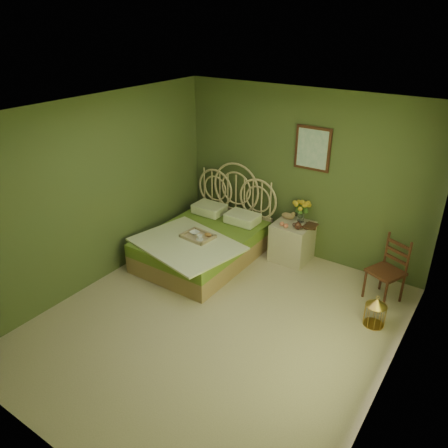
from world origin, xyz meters
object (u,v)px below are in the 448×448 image
Objects in this scene: chair at (388,265)px; birdcage at (375,312)px; nightstand at (293,238)px; bed at (204,242)px.

birdcage is at bearing -59.83° from chair.
nightstand is 1.83m from birdcage.
nightstand is 1.16× the size of chair.
nightstand is 1.52m from chair.
chair is (2.65, 0.54, 0.21)m from bed.
chair reaches higher than birdcage.
bed is at bearing -146.10° from nightstand.
birdcage is at bearing -29.74° from nightstand.
bed is 2.04× the size of nightstand.
nightstand is (1.15, 0.77, 0.08)m from bed.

